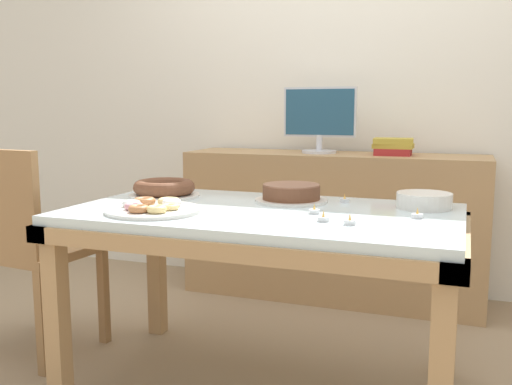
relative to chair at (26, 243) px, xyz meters
The scene contains 15 objects.
wall_back 2.07m from the chair, 55.95° to the left, with size 8.00×0.10×2.60m, color silver.
dining_table 1.08m from the chair, ahead, with size 1.49×0.86×0.73m.
chair is the anchor object (origin of this frame).
sideboard 1.68m from the chair, 50.19° to the left, with size 1.71×0.44×0.85m.
computer_monitor 1.70m from the chair, 52.46° to the left, with size 0.42×0.20×0.38m.
book_stack 1.94m from the chair, 42.43° to the left, with size 0.23×0.19×0.09m.
cake_chocolate_round 1.18m from the chair, 14.19° to the left, with size 0.30×0.30×0.07m.
cake_golden_bundt 0.65m from the chair, 21.58° to the left, with size 0.31×0.31×0.07m.
pastry_platter 0.75m from the chair, ahead, with size 0.36×0.36×0.04m.
plate_stack 1.69m from the chair, 10.99° to the left, with size 0.21×0.21×0.06m.
tealight_centre 1.36m from the chair, ahead, with size 0.04×0.04×0.04m.
tealight_near_cakes 1.66m from the chair, ahead, with size 0.04×0.04×0.04m.
tealight_near_front 1.46m from the chair, ahead, with size 0.04×0.04×0.04m.
tealight_right_edge 1.30m from the chair, ahead, with size 0.04×0.04×0.04m.
tealight_left_edge 1.39m from the chair, 14.54° to the left, with size 0.04×0.04×0.04m.
Camera 1 is at (0.72, -2.01, 1.11)m, focal length 40.00 mm.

